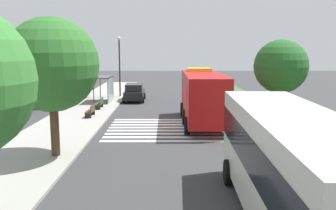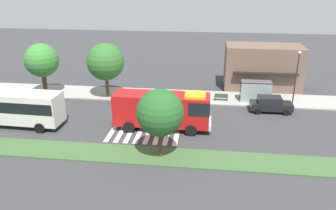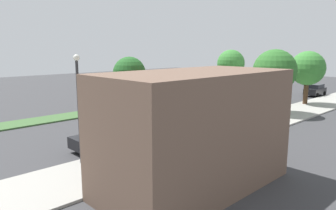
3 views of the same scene
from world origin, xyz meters
TOP-DOWN VIEW (x-y plane):
  - ground_plane at (0.00, 0.00)m, footprint 120.00×120.00m
  - sidewalk at (0.00, 7.89)m, footprint 60.00×4.74m
  - median_strip at (0.00, -7.02)m, footprint 60.00×3.00m
  - crosswalk at (-1.70, 0.00)m, footprint 6.75×9.93m
  - fire_truck at (0.16, -1.45)m, footprint 9.44×2.87m
  - parked_car_mid at (11.14, 4.32)m, footprint 4.53×2.12m
  - transit_bus at (-15.30, -2.48)m, footprint 10.65×3.12m
  - bus_stop_shelter at (9.83, 6.85)m, footprint 3.50×1.40m
  - bench_near_shelter at (5.83, 6.87)m, footprint 1.60×0.50m
  - bench_west_of_shelter at (2.07, 6.87)m, footprint 1.60×0.50m
  - street_lamp at (13.93, 6.12)m, footprint 0.36×0.36m
  - storefront_building at (11.24, 12.69)m, footprint 9.77×5.69m
  - sidewalk_tree_far_west at (-16.11, 6.52)m, footprint 4.13×4.13m
  - sidewalk_tree_west at (-8.05, 6.52)m, footprint 4.47×4.47m
  - median_tree_west at (0.51, -7.02)m, footprint 3.81×3.81m

SIDE VIEW (x-z plane):
  - ground_plane at x=0.00m, z-range 0.00..0.00m
  - crosswalk at x=-1.70m, z-range 0.00..0.01m
  - sidewalk at x=0.00m, z-range 0.00..0.14m
  - median_strip at x=0.00m, z-range 0.00..0.14m
  - bench_near_shelter at x=5.83m, z-range 0.14..1.04m
  - bench_west_of_shelter at x=2.07m, z-range 0.14..1.04m
  - parked_car_mid at x=11.14m, z-range 0.02..1.78m
  - bus_stop_shelter at x=9.83m, z-range 0.66..3.12m
  - fire_truck at x=0.16m, z-range 0.19..3.97m
  - transit_bus at x=-15.30m, z-range 0.33..3.85m
  - storefront_building at x=11.24m, z-range 0.00..5.77m
  - street_lamp at x=13.93m, z-range 0.70..7.07m
  - median_tree_west at x=0.51m, z-range 1.12..6.92m
  - sidewalk_tree_far_west at x=-16.11m, z-range 1.25..7.67m
  - sidewalk_tree_west at x=-8.05m, z-range 1.21..7.87m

